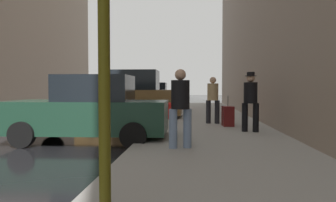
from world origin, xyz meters
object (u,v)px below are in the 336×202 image
fire_hydrant (170,111)px  pedestrian_with_fedora (250,99)px  parked_bronze_suv (132,97)px  pedestrian_in_tan_coat (213,98)px  pedestrian_in_jeans (180,104)px  rolling_suitcase (228,116)px  parked_red_hatchback (149,98)px  parked_dark_green_sedan (90,111)px

fire_hydrant → pedestrian_with_fedora: size_ratio=0.40×
parked_bronze_suv → pedestrian_in_tan_coat: size_ratio=2.69×
fire_hydrant → pedestrian_in_jeans: pedestrian_in_jeans is taller
pedestrian_in_jeans → rolling_suitcase: (1.48, 4.24, -0.61)m
parked_bronze_suv → parked_red_hatchback: bearing=90.0°
pedestrian_in_tan_coat → parked_red_hatchback: bearing=112.3°
pedestrian_in_tan_coat → rolling_suitcase: bearing=-59.0°
fire_hydrant → pedestrian_with_fedora: bearing=-54.6°
parked_dark_green_sedan → parked_red_hatchback: size_ratio=1.00×
fire_hydrant → parked_red_hatchback: bearing=104.5°
fire_hydrant → pedestrian_in_tan_coat: pedestrian_in_tan_coat is taller
pedestrian_in_jeans → pedestrian_with_fedora: bearing=54.7°
parked_dark_green_sedan → pedestrian_in_jeans: pedestrian_in_jeans is taller
parked_dark_green_sedan → rolling_suitcase: parked_dark_green_sedan is taller
pedestrian_in_tan_coat → pedestrian_with_fedora: bearing=-66.3°
pedestrian_in_jeans → parked_red_hatchback: bearing=100.4°
parked_bronze_suv → pedestrian_with_fedora: (4.46, -4.77, 0.10)m
parked_red_hatchback → rolling_suitcase: 10.11m
rolling_suitcase → parked_red_hatchback: bearing=113.1°
parked_dark_green_sedan → pedestrian_in_tan_coat: pedestrian_in_tan_coat is taller
pedestrian_in_jeans → fire_hydrant: bearing=95.9°
pedestrian_in_jeans → rolling_suitcase: size_ratio=1.64×
pedestrian_in_tan_coat → pedestrian_in_jeans: 5.12m
parked_dark_green_sedan → parked_red_hatchback: same height
parked_bronze_suv → pedestrian_with_fedora: parked_bronze_suv is taller
pedestrian_in_tan_coat → parked_bronze_suv: bearing=143.8°
parked_red_hatchback → pedestrian_with_fedora: 11.63m
parked_bronze_suv → rolling_suitcase: bearing=-40.1°
pedestrian_in_tan_coat → rolling_suitcase: 1.09m
parked_dark_green_sedan → pedestrian_in_tan_coat: 4.97m
pedestrian_with_fedora → pedestrian_in_jeans: bearing=-125.3°
pedestrian_with_fedora → rolling_suitcase: bearing=109.4°
parked_bronze_suv → rolling_suitcase: parked_bronze_suv is taller
parked_red_hatchback → pedestrian_in_tan_coat: (3.49, -8.52, 0.26)m
pedestrian_with_fedora → parked_bronze_suv: bearing=133.1°
parked_red_hatchback → pedestrian_in_tan_coat: size_ratio=2.47×
parked_bronze_suv → pedestrian_in_tan_coat: (3.49, -2.55, 0.07)m
fire_hydrant → pedestrian_with_fedora: (2.66, -3.74, 0.64)m
pedestrian_in_jeans → pedestrian_in_tan_coat: bearing=78.6°
pedestrian_with_fedora → pedestrian_in_tan_coat: bearing=113.7°
parked_bronze_suv → pedestrian_in_jeans: parked_bronze_suv is taller
parked_bronze_suv → fire_hydrant: 2.14m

